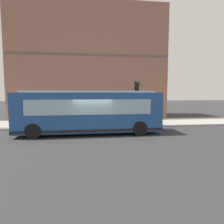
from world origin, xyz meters
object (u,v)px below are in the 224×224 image
at_px(city_bus_nearside, 89,112).
at_px(pedestrian_near_building_entrance, 116,111).
at_px(pedestrian_by_light_pole, 147,110).
at_px(pedestrian_walking_along_curb, 22,114).
at_px(traffic_light_near_corner, 136,95).
at_px(fire_hydrant, 131,117).
at_px(newspaper_vending_box, 101,117).

xyz_separation_m(city_bus_nearside, pedestrian_near_building_entrance, (5.94, -2.89, -0.45)).
xyz_separation_m(city_bus_nearside, pedestrian_by_light_pole, (4.77, -5.80, -0.37)).
bearing_deg(pedestrian_walking_along_curb, pedestrian_near_building_entrance, -73.01).
bearing_deg(pedestrian_walking_along_curb, traffic_light_near_corner, -94.92).
bearing_deg(pedestrian_by_light_pole, pedestrian_walking_along_curb, 97.12).
bearing_deg(pedestrian_near_building_entrance, city_bus_nearside, 154.05).
xyz_separation_m(fire_hydrant, pedestrian_by_light_pole, (-0.40, -1.49, 0.67)).
height_order(pedestrian_by_light_pole, newspaper_vending_box, pedestrian_by_light_pole).
height_order(pedestrian_walking_along_curb, newspaper_vending_box, pedestrian_walking_along_curb).
bearing_deg(fire_hydrant, traffic_light_near_corner, 175.60).
relative_size(city_bus_nearside, traffic_light_near_corner, 2.67).
bearing_deg(fire_hydrant, pedestrian_walking_along_curb, 100.41).
xyz_separation_m(fire_hydrant, pedestrian_walking_along_curb, (-1.82, 9.92, 0.64)).
bearing_deg(pedestrian_near_building_entrance, newspaper_vending_box, 125.33).
height_order(pedestrian_walking_along_curb, pedestrian_near_building_entrance, pedestrian_walking_along_curb).
xyz_separation_m(traffic_light_near_corner, pedestrian_walking_along_curb, (0.84, 9.71, -1.63)).
height_order(city_bus_nearside, pedestrian_by_light_pole, city_bus_nearside).
height_order(city_bus_nearside, pedestrian_near_building_entrance, city_bus_nearside).
height_order(traffic_light_near_corner, newspaper_vending_box, traffic_light_near_corner).
height_order(traffic_light_near_corner, pedestrian_near_building_entrance, traffic_light_near_corner).
height_order(fire_hydrant, pedestrian_by_light_pole, pedestrian_by_light_pole).
bearing_deg(fire_hydrant, newspaper_vending_box, 97.74).
bearing_deg(fire_hydrant, city_bus_nearside, 140.18).
height_order(pedestrian_near_building_entrance, newspaper_vending_box, pedestrian_near_building_entrance).
bearing_deg(city_bus_nearside, pedestrian_by_light_pole, -50.57).
xyz_separation_m(pedestrian_walking_along_curb, newspaper_vending_box, (1.40, -6.82, -0.55)).
bearing_deg(traffic_light_near_corner, pedestrian_by_light_pole, -36.84).
bearing_deg(pedestrian_by_light_pole, traffic_light_near_corner, 143.16).
bearing_deg(fire_hydrant, pedestrian_near_building_entrance, 61.34).
height_order(city_bus_nearside, traffic_light_near_corner, traffic_light_near_corner).
height_order(city_bus_nearside, fire_hydrant, city_bus_nearside).
distance_m(pedestrian_near_building_entrance, newspaper_vending_box, 2.13).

